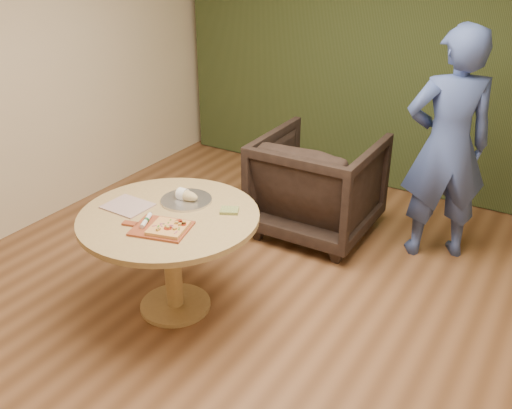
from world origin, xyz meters
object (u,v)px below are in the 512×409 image
object	(u,v)px
cutlery_roll	(146,220)
person_standing	(447,147)
flatbread_pizza	(169,228)
serving_tray	(186,200)
pizza_paddle	(160,228)
pedestal_table	(170,233)
armchair	(318,180)
bread_roll	(185,195)

from	to	relation	value
cutlery_roll	person_standing	xyz separation A→B (m)	(1.38, 1.92, 0.15)
flatbread_pizza	cutlery_roll	xyz separation A→B (m)	(-0.18, -0.00, 0.00)
serving_tray	person_standing	size ratio (longest dim) A/B	0.19
pizza_paddle	flatbread_pizza	size ratio (longest dim) A/B	1.76
pedestal_table	flatbread_pizza	bearing A→B (deg)	-50.32
serving_tray	person_standing	world-z (taller)	person_standing
serving_tray	person_standing	xyz separation A→B (m)	(1.37, 1.51, 0.18)
pedestal_table	serving_tray	distance (m)	0.27
pizza_paddle	cutlery_roll	distance (m)	0.12
flatbread_pizza	cutlery_roll	bearing A→B (deg)	-179.20
pizza_paddle	serving_tray	distance (m)	0.42
armchair	person_standing	xyz separation A→B (m)	(0.99, 0.19, 0.44)
pizza_paddle	cutlery_roll	xyz separation A→B (m)	(-0.12, 0.00, 0.02)
cutlery_roll	person_standing	world-z (taller)	person_standing
cutlery_roll	bread_roll	distance (m)	0.41
pedestal_table	cutlery_roll	distance (m)	0.25
flatbread_pizza	cutlery_roll	size ratio (longest dim) A/B	1.41
pedestal_table	bread_roll	bearing A→B (deg)	98.61
armchair	serving_tray	bearing A→B (deg)	73.01
person_standing	serving_tray	bearing A→B (deg)	16.61
pizza_paddle	bread_roll	xyz separation A→B (m)	(-0.12, 0.41, 0.04)
pedestal_table	flatbread_pizza	world-z (taller)	flatbread_pizza
armchair	person_standing	world-z (taller)	person_standing
pedestal_table	person_standing	xyz separation A→B (m)	(1.35, 1.74, 0.33)
pedestal_table	person_standing	bearing A→B (deg)	52.19
pedestal_table	flatbread_pizza	size ratio (longest dim) A/B	4.49
serving_tray	armchair	size ratio (longest dim) A/B	0.36
armchair	person_standing	size ratio (longest dim) A/B	0.53
pizza_paddle	bread_roll	distance (m)	0.43
flatbread_pizza	person_standing	size ratio (longest dim) A/B	0.14
pizza_paddle	person_standing	xyz separation A→B (m)	(1.27, 1.92, 0.18)
pedestal_table	person_standing	distance (m)	2.22
cutlery_roll	person_standing	bearing A→B (deg)	30.82
pizza_paddle	bread_roll	size ratio (longest dim) A/B	2.45
pedestal_table	bread_roll	distance (m)	0.29
cutlery_roll	flatbread_pizza	bearing A→B (deg)	-22.70
pizza_paddle	flatbread_pizza	xyz separation A→B (m)	(0.07, 0.01, 0.02)
flatbread_pizza	armchair	xyz separation A→B (m)	(0.21, 1.73, -0.28)
serving_tray	pedestal_table	bearing A→B (deg)	-83.63
pedestal_table	cutlery_roll	world-z (taller)	cutlery_roll
pizza_paddle	person_standing	world-z (taller)	person_standing
person_standing	flatbread_pizza	bearing A→B (deg)	26.86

